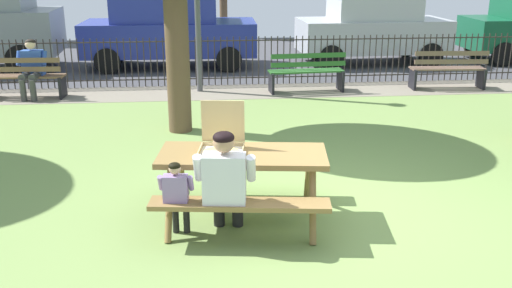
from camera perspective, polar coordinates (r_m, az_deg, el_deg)
The scene contains 14 objects.
ground at distance 7.89m, azimuth 5.21°, elevation -2.43°, with size 28.00×10.77×0.02m, color #74904C.
cobblestone_walkway at distance 12.33m, azimuth 1.25°, elevation 5.30°, with size 28.00×1.40×0.01m, color gray.
street_asphalt at distance 16.76m, azimuth -0.57°, elevation 8.78°, with size 28.00×7.67×0.01m, color #424247.
picnic_table_foreground at distance 6.16m, azimuth -1.34°, elevation -2.42°, with size 1.97×1.69×0.79m.
pizza_box_open at distance 6.12m, azimuth -3.46°, elevation 0.11°, with size 0.54×0.57×0.53m.
adult_at_table at distance 5.68m, azimuth -3.11°, elevation -3.63°, with size 0.63×0.62×1.19m.
child_at_table at distance 5.77m, azimuth -7.92°, elevation -4.87°, with size 0.36×0.36×0.87m.
iron_fence_streetside at distance 12.90m, azimuth 0.91°, elevation 8.40°, with size 18.75×0.03×1.08m.
park_bench_left at distance 12.56m, azimuth -22.27°, elevation 6.14°, with size 1.62×0.54×0.85m.
park_bench_center at distance 12.23m, azimuth 5.10°, elevation 7.13°, with size 1.62×0.57×0.85m.
park_bench_right at distance 13.16m, azimuth 18.70°, elevation 7.04°, with size 1.62×0.55×0.85m.
person_on_park_bench at distance 12.49m, azimuth -21.58°, elevation 7.28°, with size 0.63×0.62×1.19m.
parked_car_center at distance 15.15m, azimuth -8.76°, elevation 11.42°, with size 4.44×1.98×1.94m.
parked_car_right at distance 15.80m, azimuth 11.63°, elevation 11.56°, with size 3.96×1.95×1.98m.
Camera 1 is at (-1.42, -5.86, 2.78)m, focal length 39.91 mm.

